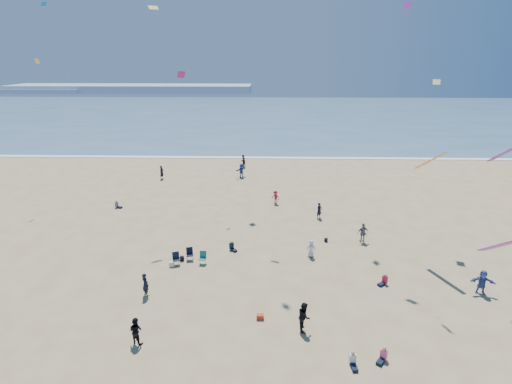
{
  "coord_description": "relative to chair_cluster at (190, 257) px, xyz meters",
  "views": [
    {
      "loc": [
        2.71,
        -17.06,
        15.3
      ],
      "look_at": [
        2.0,
        8.0,
        6.79
      ],
      "focal_mm": 28.0,
      "sensor_mm": 36.0,
      "label": 1
    }
  ],
  "objects": [
    {
      "name": "ground",
      "position": [
        3.26,
        -10.57,
        -0.5
      ],
      "size": [
        220.0,
        220.0,
        0.0
      ],
      "primitive_type": "plane",
      "color": "tan",
      "rests_on": "ground"
    },
    {
      "name": "kites_aloft",
      "position": [
        12.46,
        1.31,
        14.53
      ],
      "size": [
        45.73,
        38.21,
        27.71
      ],
      "color": "orange",
      "rests_on": "ground"
    },
    {
      "name": "chair_cluster",
      "position": [
        0.0,
        0.0,
        0.0
      ],
      "size": [
        2.71,
        1.55,
        1.0
      ],
      "color": "black",
      "rests_on": "ground"
    },
    {
      "name": "white_tote",
      "position": [
        -1.3,
        -0.61,
        -0.3
      ],
      "size": [
        0.35,
        0.2,
        0.4
      ],
      "primitive_type": "cube",
      "color": "silver",
      "rests_on": "ground"
    },
    {
      "name": "headland_far",
      "position": [
        -56.74,
        159.43,
        1.1
      ],
      "size": [
        110.0,
        20.0,
        3.2
      ],
      "primitive_type": "cube",
      "color": "#7A8EA8",
      "rests_on": "ground"
    },
    {
      "name": "headland_near",
      "position": [
        -96.74,
        154.43,
        0.5
      ],
      "size": [
        40.0,
        14.0,
        2.0
      ],
      "primitive_type": "cube",
      "color": "#7A8EA8",
      "rests_on": "ground"
    },
    {
      "name": "cooler",
      "position": [
        5.64,
        -6.87,
        -0.35
      ],
      "size": [
        0.45,
        0.3,
        0.3
      ],
      "primitive_type": "cube",
      "color": "red",
      "rests_on": "ground"
    },
    {
      "name": "surf_line",
      "position": [
        3.26,
        34.43,
        -0.46
      ],
      "size": [
        220.0,
        1.2,
        0.08
      ],
      "primitive_type": "cube",
      "color": "white",
      "rests_on": "ground"
    },
    {
      "name": "black_backpack",
      "position": [
        -0.69,
        0.36,
        -0.31
      ],
      "size": [
        0.3,
        0.22,
        0.38
      ],
      "primitive_type": "cube",
      "color": "black",
      "rests_on": "ground"
    },
    {
      "name": "navy_bag",
      "position": [
        11.18,
        4.11,
        -0.33
      ],
      "size": [
        0.28,
        0.18,
        0.34
      ],
      "primitive_type": "cube",
      "color": "black",
      "rests_on": "ground"
    },
    {
      "name": "seated_group",
      "position": [
        6.05,
        -1.84,
        -0.08
      ],
      "size": [
        25.42,
        23.18,
        0.84
      ],
      "color": "silver",
      "rests_on": "ground"
    },
    {
      "name": "ocean",
      "position": [
        3.26,
        84.43,
        -0.47
      ],
      "size": [
        220.0,
        100.0,
        0.06
      ],
      "primitive_type": "cube",
      "color": "#476B84",
      "rests_on": "ground"
    },
    {
      "name": "standing_flyers",
      "position": [
        5.41,
        6.87,
        0.36
      ],
      "size": [
        34.73,
        41.58,
        1.88
      ],
      "color": "slate",
      "rests_on": "ground"
    }
  ]
}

